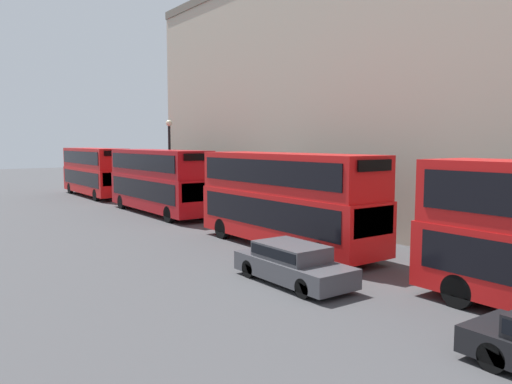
{
  "coord_description": "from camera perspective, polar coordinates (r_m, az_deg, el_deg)",
  "views": [
    {
      "loc": [
        -12.54,
        0.52,
        4.8
      ],
      "look_at": [
        0.48,
        18.67,
        2.58
      ],
      "focal_mm": 35.0,
      "sensor_mm": 36.0,
      "label": 1
    }
  ],
  "objects": [
    {
      "name": "bus_trailing",
      "position": [
        46.65,
        -17.98,
        2.43
      ],
      "size": [
        2.59,
        10.73,
        4.29
      ],
      "color": "red",
      "rests_on": "ground"
    },
    {
      "name": "street_lamp",
      "position": [
        36.46,
        -9.85,
        4.28
      ],
      "size": [
        0.44,
        0.44,
        6.4
      ],
      "color": "black",
      "rests_on": "ground"
    },
    {
      "name": "bus_third_in_queue",
      "position": [
        34.13,
        -11.09,
        1.51
      ],
      "size": [
        2.59,
        10.98,
        4.3
      ],
      "color": "#A80F14",
      "rests_on": "ground"
    },
    {
      "name": "bus_second_in_queue",
      "position": [
        22.57,
        3.38,
        -0.47
      ],
      "size": [
        2.59,
        10.43,
        4.31
      ],
      "color": "red",
      "rests_on": "ground"
    },
    {
      "name": "car_hatchback",
      "position": [
        17.23,
        4.18,
        -8.02
      ],
      "size": [
        1.82,
        4.59,
        1.36
      ],
      "color": "#47474C",
      "rests_on": "ground"
    }
  ]
}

